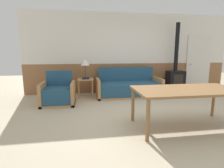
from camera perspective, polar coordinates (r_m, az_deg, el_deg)
ground_plane at (r=3.97m, az=15.73°, el=-10.53°), size 16.00×16.00×0.00m
wall_back at (r=6.21m, az=6.18°, el=9.85°), size 7.20×0.06×2.70m
couch at (r=5.63m, az=5.36°, el=-1.23°), size 2.03×0.89×0.90m
armchair at (r=4.96m, az=-17.11°, el=-3.15°), size 0.87×0.81×0.88m
side_table at (r=5.50m, az=-8.65°, el=0.49°), size 0.47×0.47×0.58m
table_lamp at (r=5.51m, az=-8.76°, el=6.83°), size 0.28×0.28×0.61m
book_stack at (r=5.40m, az=-8.60°, el=1.83°), size 0.22×0.16×0.05m
dining_table at (r=3.48m, az=23.41°, el=-2.48°), size 1.93×0.97×0.73m
wood_stove at (r=6.43m, az=20.01°, el=2.64°), size 0.56×0.41×2.36m
entry_door at (r=7.27m, az=26.36°, el=6.13°), size 0.95×0.09×2.00m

